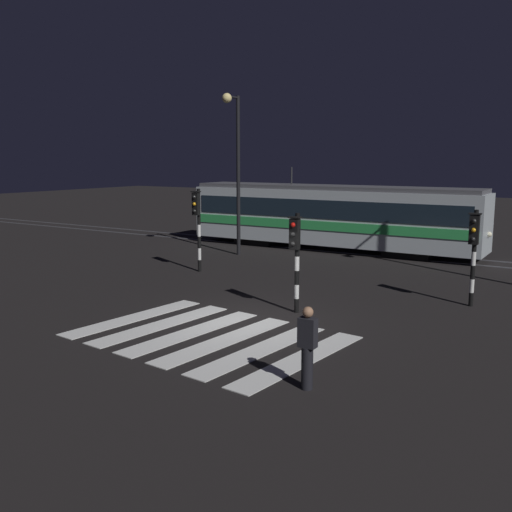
% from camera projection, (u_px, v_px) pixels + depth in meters
% --- Properties ---
extents(ground_plane, '(120.00, 120.00, 0.00)m').
position_uv_depth(ground_plane, '(244.00, 321.00, 16.58)').
color(ground_plane, black).
extents(rail_near, '(80.00, 0.12, 0.03)m').
position_uv_depth(rail_near, '(389.00, 257.00, 27.18)').
color(rail_near, '#59595E').
rests_on(rail_near, ground).
extents(rail_far, '(80.00, 0.12, 0.03)m').
position_uv_depth(rail_far, '(399.00, 253.00, 28.38)').
color(rail_far, '#59595E').
rests_on(rail_far, ground).
extents(crosswalk_zebra, '(6.98, 5.44, 0.02)m').
position_uv_depth(crosswalk_zebra, '(208.00, 336.00, 15.11)').
color(crosswalk_zebra, silver).
rests_on(crosswalk_zebra, ground).
extents(traffic_light_corner_far_left, '(0.36, 0.42, 3.39)m').
position_uv_depth(traffic_light_corner_far_left, '(197.00, 217.00, 23.36)').
color(traffic_light_corner_far_left, black).
rests_on(traffic_light_corner_far_left, ground).
extents(traffic_light_corner_far_right, '(0.36, 0.42, 3.04)m').
position_uv_depth(traffic_light_corner_far_right, '(474.00, 244.00, 17.82)').
color(traffic_light_corner_far_right, black).
rests_on(traffic_light_corner_far_right, ground).
extents(traffic_light_median_centre, '(0.36, 0.42, 3.01)m').
position_uv_depth(traffic_light_median_centre, '(296.00, 248.00, 17.07)').
color(traffic_light_median_centre, black).
rests_on(traffic_light_median_centre, ground).
extents(street_lamp_trackside_left, '(0.44, 1.21, 7.49)m').
position_uv_depth(street_lamp_trackside_left, '(235.00, 156.00, 26.98)').
color(street_lamp_trackside_left, black).
rests_on(street_lamp_trackside_left, ground).
extents(tram, '(15.25, 2.58, 4.15)m').
position_uv_depth(tram, '(331.00, 215.00, 29.23)').
color(tram, '#B2BCC1').
rests_on(tram, ground).
extents(pedestrian_waiting_at_kerb, '(0.36, 0.24, 1.71)m').
position_uv_depth(pedestrian_waiting_at_kerb, '(307.00, 347.00, 11.54)').
color(pedestrian_waiting_at_kerb, black).
rests_on(pedestrian_waiting_at_kerb, ground).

